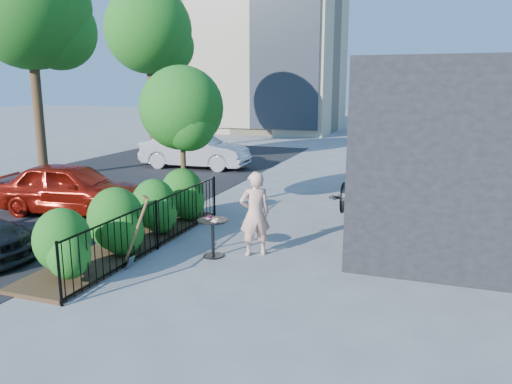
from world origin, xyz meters
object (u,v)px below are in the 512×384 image
at_px(car_silver, 195,150).
at_px(woman, 255,214).
at_px(street_tree_far, 149,35).
at_px(car_red, 72,188).
at_px(street_tree_near, 30,15).
at_px(patio_tree, 183,113).
at_px(cafe_table, 213,231).
at_px(shovel, 136,236).

bearing_deg(car_silver, woman, -149.91).
distance_m(street_tree_far, car_red, 13.88).
xyz_separation_m(street_tree_far, woman, (10.54, -13.57, -5.03)).
bearing_deg(street_tree_near, patio_tree, -22.57).
relative_size(patio_tree, car_red, 0.94).
height_order(cafe_table, shovel, shovel).
relative_size(street_tree_far, shovel, 5.45).
bearing_deg(car_red, shovel, -134.82).
bearing_deg(cafe_table, woman, 26.74).
distance_m(cafe_table, car_red, 5.51).
bearing_deg(street_tree_near, woman, -27.88).
relative_size(cafe_table, shovel, 0.56).
distance_m(patio_tree, cafe_table, 4.10).
bearing_deg(car_red, patio_tree, -82.54).
distance_m(street_tree_near, car_red, 8.03).
xyz_separation_m(street_tree_near, shovel, (8.68, -7.14, -5.25)).
bearing_deg(car_silver, shovel, -161.56).
xyz_separation_m(street_tree_near, cafe_table, (9.76, -5.97, -5.37)).
height_order(patio_tree, street_tree_far, street_tree_far).
xyz_separation_m(patio_tree, car_red, (-3.09, -0.81, -2.05)).
relative_size(patio_tree, woman, 2.22).
distance_m(street_tree_far, cafe_table, 17.86).
bearing_deg(woman, cafe_table, -7.33).
bearing_deg(car_red, cafe_table, -118.05).
bearing_deg(cafe_table, car_silver, 118.23).
relative_size(car_red, car_silver, 0.91).
xyz_separation_m(cafe_table, woman, (0.78, 0.39, 0.34)).
xyz_separation_m(woman, car_red, (-5.92, 1.57, -0.17)).
xyz_separation_m(street_tree_near, street_tree_far, (0.00, 8.00, 0.00)).
bearing_deg(car_silver, street_tree_far, 45.24).
bearing_deg(shovel, car_red, 142.39).
relative_size(street_tree_far, car_silver, 1.80).
bearing_deg(street_tree_far, shovel, -60.18).
xyz_separation_m(shovel, car_red, (-4.06, 3.13, 0.05)).
relative_size(street_tree_near, car_silver, 1.80).
distance_m(woman, shovel, 2.44).
distance_m(cafe_table, woman, 0.94).
relative_size(street_tree_far, car_red, 1.98).
bearing_deg(street_tree_near, street_tree_far, 90.00).
height_order(patio_tree, car_red, patio_tree).
distance_m(shovel, car_red, 5.13).
height_order(patio_tree, street_tree_near, street_tree_near).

